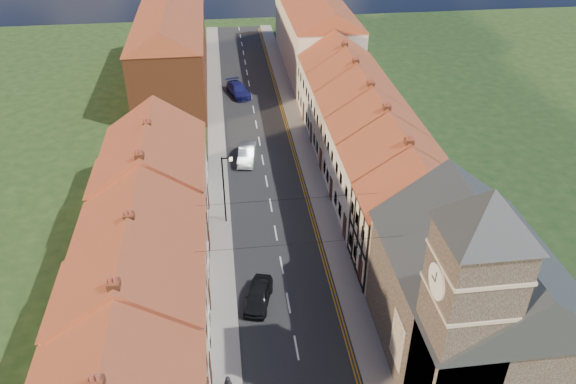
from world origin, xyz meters
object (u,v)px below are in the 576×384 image
at_px(lamppost, 225,186).
at_px(car_far, 238,90).
at_px(car_near, 258,295).
at_px(church, 474,294).
at_px(car_mid, 247,154).

height_order(lamppost, car_far, lamppost).
relative_size(car_near, car_far, 0.79).
bearing_deg(church, car_far, 104.14).
bearing_deg(car_mid, church, -59.36).
bearing_deg(car_far, church, -91.47).
relative_size(church, car_near, 3.91).
xyz_separation_m(lamppost, car_near, (1.80, -9.71, -2.88)).
relative_size(lamppost, car_far, 1.22).
height_order(car_near, car_mid, car_mid).
bearing_deg(car_mid, car_far, 98.38).
relative_size(car_mid, car_far, 0.89).
xyz_separation_m(church, car_far, (-10.86, 43.10, -5.16)).
bearing_deg(car_mid, car_near, -82.89).
distance_m(church, car_near, 14.32).
bearing_deg(car_near, church, -15.96).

